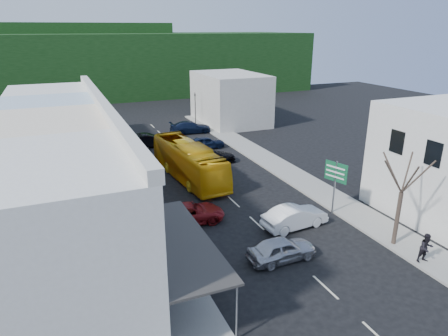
# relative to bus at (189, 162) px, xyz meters

# --- Properties ---
(ground) EXTENTS (120.00, 120.00, 0.00)m
(ground) POSITION_rel_bus_xyz_m (1.62, -10.44, -1.55)
(ground) COLOR black
(ground) RESTS_ON ground
(sidewalk_left) EXTENTS (3.00, 52.00, 0.15)m
(sidewalk_left) POSITION_rel_bus_xyz_m (-5.88, -0.44, -1.48)
(sidewalk_left) COLOR gray
(sidewalk_left) RESTS_ON ground
(sidewalk_right) EXTENTS (3.00, 52.00, 0.15)m
(sidewalk_right) POSITION_rel_bus_xyz_m (9.12, -0.44, -1.48)
(sidewalk_right) COLOR gray
(sidewalk_right) RESTS_ON ground
(shopfront_row) EXTENTS (8.25, 30.00, 8.00)m
(shopfront_row) POSITION_rel_bus_xyz_m (-10.87, -5.44, 2.45)
(shopfront_row) COLOR silver
(shopfront_row) RESTS_ON ground
(distant_block_left) EXTENTS (8.00, 10.00, 6.00)m
(distant_block_left) POSITION_rel_bus_xyz_m (-10.38, 16.56, 1.45)
(distant_block_left) COLOR #B7B2A8
(distant_block_left) RESTS_ON ground
(distant_block_right) EXTENTS (8.00, 12.00, 7.00)m
(distant_block_right) POSITION_rel_bus_xyz_m (12.62, 19.56, 1.95)
(distant_block_right) COLOR #B7B2A8
(distant_block_right) RESTS_ON ground
(hillside) EXTENTS (80.00, 26.00, 14.00)m
(hillside) POSITION_rel_bus_xyz_m (0.17, 54.65, 5.18)
(hillside) COLOR black
(hillside) RESTS_ON ground
(bus) EXTENTS (3.44, 11.77, 3.10)m
(bus) POSITION_rel_bus_xyz_m (0.00, 0.00, 0.00)
(bus) COLOR #E9AA0E
(bus) RESTS_ON ground
(car_silver) EXTENTS (4.44, 1.89, 1.40)m
(car_silver) POSITION_rel_bus_xyz_m (0.81, -15.21, -0.85)
(car_silver) COLOR #BAB9BF
(car_silver) RESTS_ON ground
(car_white) EXTENTS (4.55, 2.20, 1.40)m
(car_white) POSITION_rel_bus_xyz_m (3.76, -11.96, -0.85)
(car_white) COLOR white
(car_white) RESTS_ON ground
(car_red) EXTENTS (4.78, 2.40, 1.40)m
(car_red) POSITION_rel_bus_xyz_m (-2.68, -8.40, -0.85)
(car_red) COLOR maroon
(car_red) RESTS_ON ground
(car_black_near) EXTENTS (4.65, 2.24, 1.40)m
(car_black_near) POSITION_rel_bus_xyz_m (3.34, 2.99, -0.85)
(car_black_near) COLOR black
(car_black_near) RESTS_ON ground
(car_navy_mid) EXTENTS (4.45, 1.93, 1.40)m
(car_navy_mid) POSITION_rel_bus_xyz_m (4.72, 8.26, -0.85)
(car_navy_mid) COLOR black
(car_navy_mid) RESTS_ON ground
(car_black_far) EXTENTS (4.41, 1.82, 1.40)m
(car_black_far) POSITION_rel_bus_xyz_m (-1.26, 11.42, -0.85)
(car_black_far) COLOR black
(car_black_far) RESTS_ON ground
(car_navy_far) EXTENTS (4.61, 2.13, 1.40)m
(car_navy_far) POSITION_rel_bus_xyz_m (5.35, 15.77, -0.85)
(car_navy_far) COLOR black
(car_navy_far) RESTS_ON ground
(pedestrian_left) EXTENTS (0.55, 0.69, 1.70)m
(pedestrian_left) POSITION_rel_bus_xyz_m (-6.80, -7.09, -0.55)
(pedestrian_left) COLOR black
(pedestrian_left) RESTS_ON sidewalk_left
(pedestrian_right) EXTENTS (0.76, 0.54, 1.70)m
(pedestrian_right) POSITION_rel_bus_xyz_m (8.29, -18.82, -0.55)
(pedestrian_right) COLOR black
(pedestrian_right) RESTS_ON sidewalk_right
(direction_sign) EXTENTS (1.29, 1.97, 4.11)m
(direction_sign) POSITION_rel_bus_xyz_m (7.53, -11.20, 0.50)
(direction_sign) COLOR #135833
(direction_sign) RESTS_ON ground
(street_tree) EXTENTS (3.52, 3.52, 7.26)m
(street_tree) POSITION_rel_bus_xyz_m (8.25, -16.51, 2.08)
(street_tree) COLOR #372A22
(street_tree) RESTS_ON ground
(traffic_signal) EXTENTS (0.52, 0.95, 4.55)m
(traffic_signal) POSITION_rel_bus_xyz_m (7.51, 20.05, 0.73)
(traffic_signal) COLOR black
(traffic_signal) RESTS_ON ground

